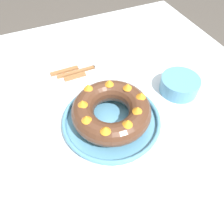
# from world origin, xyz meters

# --- Properties ---
(ground_plane) EXTENTS (8.00, 8.00, 0.00)m
(ground_plane) POSITION_xyz_m (0.00, 0.00, 0.00)
(ground_plane) COLOR #4C4742
(dining_table) EXTENTS (1.23, 1.19, 0.77)m
(dining_table) POSITION_xyz_m (0.00, 0.00, 0.68)
(dining_table) COLOR silver
(dining_table) RESTS_ON ground_plane
(serving_dish) EXTENTS (0.28, 0.28, 0.03)m
(serving_dish) POSITION_xyz_m (0.00, 0.03, 0.78)
(serving_dish) COLOR #518EB2
(serving_dish) RESTS_ON dining_table
(bundt_cake) EXTENTS (0.22, 0.22, 0.08)m
(bundt_cake) POSITION_xyz_m (0.00, 0.03, 0.83)
(bundt_cake) COLOR #4C2D1E
(bundt_cake) RESTS_ON serving_dish
(fork) EXTENTS (0.02, 0.20, 0.01)m
(fork) POSITION_xyz_m (-0.25, 0.04, 0.77)
(fork) COLOR #936038
(fork) RESTS_ON dining_table
(serving_knife) EXTENTS (0.02, 0.22, 0.01)m
(serving_knife) POSITION_xyz_m (-0.28, 0.01, 0.77)
(serving_knife) COLOR #936038
(serving_knife) RESTS_ON dining_table
(cake_knife) EXTENTS (0.02, 0.17, 0.01)m
(cake_knife) POSITION_xyz_m (-0.23, 0.02, 0.77)
(cake_knife) COLOR #936038
(cake_knife) RESTS_ON dining_table
(side_bowl) EXTENTS (0.12, 0.12, 0.05)m
(side_bowl) POSITION_xyz_m (-0.04, 0.28, 0.79)
(side_bowl) COLOR #518EB2
(side_bowl) RESTS_ON dining_table
(napkin) EXTENTS (0.18, 0.14, 0.00)m
(napkin) POSITION_xyz_m (0.25, 0.08, 0.77)
(napkin) COLOR white
(napkin) RESTS_ON dining_table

